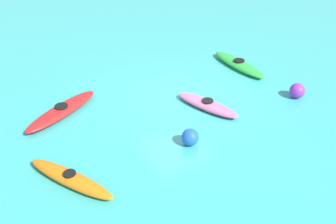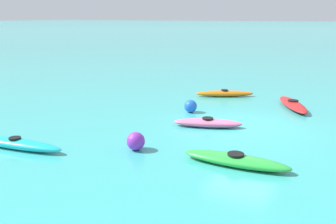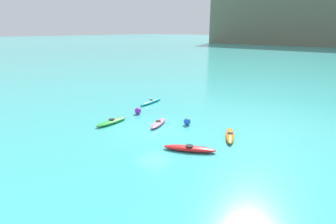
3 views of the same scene
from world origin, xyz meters
name	(u,v)px [view 3 (image 3 of 3)]	position (x,y,z in m)	size (l,w,h in m)	color
ground_plane	(154,131)	(0.00, 0.00, 0.00)	(600.00, 600.00, 0.00)	#38ADA8
headland_cliff	(328,11)	(-20.66, 141.15, 15.87)	(102.92, 46.36, 31.73)	#6B6651
kayak_green	(112,121)	(-3.80, -1.04, 0.16)	(0.93, 3.16, 0.37)	green
kayak_cyan	(151,102)	(-5.90, 5.64, 0.16)	(1.10, 3.61, 0.37)	#19B7C6
kayak_red	(189,148)	(4.16, -1.01, 0.16)	(3.29, 2.28, 0.37)	red
kayak_pink	(158,123)	(-0.65, 1.19, 0.16)	(1.55, 2.69, 0.37)	pink
kayak_orange	(230,135)	(4.99, 2.68, 0.16)	(1.97, 2.94, 0.37)	orange
buoy_purple	(138,111)	(-4.13, 2.16, 0.29)	(0.59, 0.59, 0.59)	purple
buoy_blue	(187,122)	(1.06, 2.76, 0.28)	(0.56, 0.56, 0.56)	blue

